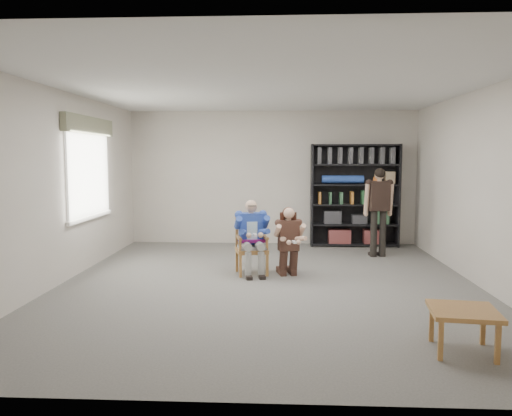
# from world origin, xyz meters

# --- Properties ---
(room_shell) EXTENTS (6.00, 7.00, 2.80)m
(room_shell) POSITION_xyz_m (0.00, 0.00, 1.40)
(room_shell) COLOR beige
(room_shell) RESTS_ON ground
(floor) EXTENTS (6.00, 7.00, 0.01)m
(floor) POSITION_xyz_m (0.00, 0.00, 0.00)
(floor) COLOR #605D59
(floor) RESTS_ON ground
(window_left) EXTENTS (0.16, 2.00, 1.75)m
(window_left) POSITION_xyz_m (-2.95, 1.00, 1.63)
(window_left) COLOR silver
(window_left) RESTS_ON room_shell
(armchair) EXTENTS (0.62, 0.61, 0.91)m
(armchair) POSITION_xyz_m (-0.27, 0.65, 0.45)
(armchair) COLOR #A5633D
(armchair) RESTS_ON floor
(seated_man) EXTENTS (0.65, 0.80, 1.18)m
(seated_man) POSITION_xyz_m (-0.27, 0.65, 0.59)
(seated_man) COLOR #29549C
(seated_man) RESTS_ON floor
(kneeling_woman) EXTENTS (0.60, 0.81, 1.08)m
(kneeling_woman) POSITION_xyz_m (0.31, 0.53, 0.54)
(kneeling_woman) COLOR #3C201C
(kneeling_woman) RESTS_ON floor
(bookshelf) EXTENTS (1.80, 0.38, 2.10)m
(bookshelf) POSITION_xyz_m (1.70, 3.28, 1.05)
(bookshelf) COLOR black
(bookshelf) RESTS_ON floor
(standing_man) EXTENTS (0.54, 0.35, 1.64)m
(standing_man) POSITION_xyz_m (1.98, 2.15, 0.82)
(standing_man) COLOR black
(standing_man) RESTS_ON floor
(side_table) EXTENTS (0.67, 0.67, 0.42)m
(side_table) POSITION_xyz_m (1.90, -2.42, 0.21)
(side_table) COLOR #A5633D
(side_table) RESTS_ON floor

